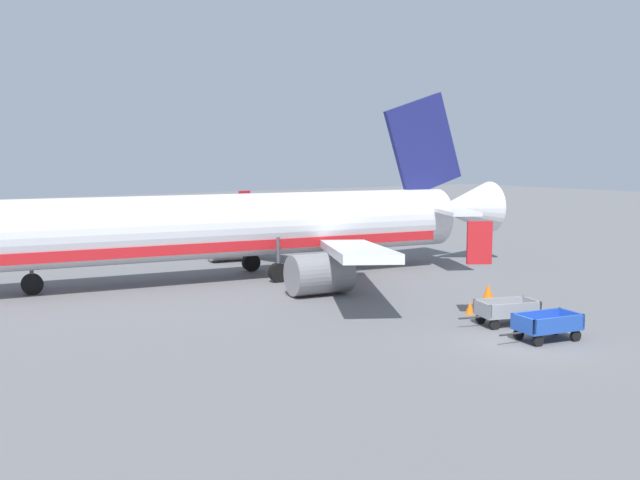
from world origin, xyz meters
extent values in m
plane|color=slate|center=(0.00, 0.00, 0.00)|extent=(220.00, 220.00, 0.00)
cylinder|color=silver|center=(-3.04, 19.65, 3.15)|extent=(30.22, 7.88, 3.70)
cube|color=red|center=(-3.04, 19.65, 2.13)|extent=(27.23, 7.28, 0.56)
cone|color=silver|center=(13.94, 17.24, 3.65)|extent=(4.95, 4.11, 3.52)
cube|color=silver|center=(-0.13, 10.80, 2.48)|extent=(8.77, 12.55, 1.35)
cube|color=red|center=(1.56, 4.00, 3.43)|extent=(1.05, 0.72, 1.90)
cylinder|color=gray|center=(-1.13, 12.52, 1.13)|extent=(3.46, 2.53, 2.10)
cube|color=silver|center=(2.22, 27.34, 2.48)|extent=(5.65, 13.24, 1.35)
cube|color=red|center=(5.73, 33.40, 3.43)|extent=(1.12, 0.46, 1.90)
cylinder|color=gray|center=(0.78, 25.96, 1.13)|extent=(3.46, 2.53, 2.10)
cube|color=navy|center=(10.62, 17.71, 7.90)|extent=(5.97, 1.20, 6.88)
cube|color=silver|center=(10.37, 14.51, 3.75)|extent=(3.90, 5.46, 0.24)
cube|color=silver|center=(11.27, 20.85, 3.75)|extent=(2.67, 5.43, 0.24)
cylinder|color=#4C4C51|center=(-13.44, 21.13, 1.57)|extent=(0.20, 0.20, 2.04)
cylinder|color=black|center=(-13.44, 21.13, 0.55)|extent=(1.15, 0.60, 1.10)
cylinder|color=#4C4C51|center=(-0.87, 17.12, 1.57)|extent=(0.20, 0.20, 2.04)
cylinder|color=black|center=(-0.87, 17.12, 0.55)|extent=(1.15, 0.60, 1.10)
cylinder|color=#4C4C51|center=(-0.26, 21.48, 1.57)|extent=(0.20, 0.20, 2.04)
cylinder|color=black|center=(-0.26, 21.48, 0.55)|extent=(1.15, 0.60, 1.10)
cube|color=#234CB2|center=(1.12, -0.12, 0.48)|extent=(2.70, 1.81, 0.08)
cube|color=#234CB2|center=(1.00, -0.76, 0.80)|extent=(2.48, 0.53, 0.55)
cube|color=#234CB2|center=(1.23, 0.52, 0.80)|extent=(2.48, 0.53, 0.55)
cube|color=#234CB2|center=(-0.07, 0.09, 0.80)|extent=(0.34, 1.40, 0.55)
cube|color=#234CB2|center=(2.30, -0.32, 0.80)|extent=(0.34, 1.40, 0.55)
cylinder|color=#2D2D33|center=(-0.66, 0.19, 0.44)|extent=(1.00, 0.25, 0.08)
cylinder|color=black|center=(0.10, -0.51, 0.22)|extent=(0.46, 0.23, 0.44)
cylinder|color=black|center=(0.29, 0.60, 0.22)|extent=(0.46, 0.23, 0.44)
cylinder|color=black|center=(1.94, -0.83, 0.22)|extent=(0.46, 0.23, 0.44)
cylinder|color=black|center=(2.14, 0.27, 0.22)|extent=(0.46, 0.23, 0.44)
cube|color=gray|center=(1.81, 2.55, 0.48)|extent=(2.79, 2.05, 0.08)
cube|color=gray|center=(1.62, 1.93, 0.80)|extent=(2.43, 0.80, 0.55)
cube|color=gray|center=(1.99, 3.17, 0.80)|extent=(2.43, 0.80, 0.55)
cube|color=gray|center=(0.65, 2.89, 0.80)|extent=(0.49, 1.37, 0.55)
cube|color=gray|center=(2.96, 2.21, 0.80)|extent=(0.49, 1.37, 0.55)
cylinder|color=#2D2D33|center=(0.08, 3.06, 0.44)|extent=(0.98, 0.36, 0.08)
cylinder|color=black|center=(0.75, 2.28, 0.22)|extent=(0.47, 0.28, 0.44)
cylinder|color=black|center=(1.06, 3.35, 0.22)|extent=(0.47, 0.28, 0.44)
cylinder|color=black|center=(2.55, 1.75, 0.22)|extent=(0.47, 0.28, 0.44)
cylinder|color=black|center=(2.86, 2.82, 0.22)|extent=(0.47, 0.28, 0.44)
cone|color=orange|center=(3.54, 5.23, 0.34)|extent=(0.52, 0.52, 0.68)
cone|color=orange|center=(5.66, 7.18, 0.35)|extent=(0.53, 0.53, 0.70)
cone|color=orange|center=(2.09, 4.97, 0.30)|extent=(0.45, 0.45, 0.59)
camera|label=1|loc=(-21.98, -18.19, 7.29)|focal=40.77mm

